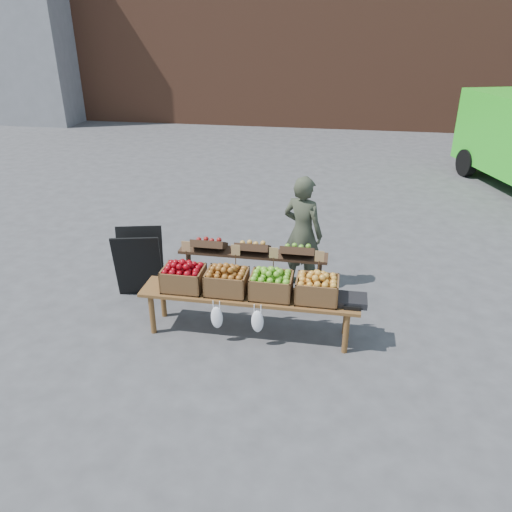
% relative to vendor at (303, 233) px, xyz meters
% --- Properties ---
extents(ground, '(80.00, 80.00, 0.00)m').
position_rel_vendor_xyz_m(ground, '(0.48, -1.13, -0.84)').
color(ground, '#464648').
extents(vendor, '(0.73, 0.62, 1.69)m').
position_rel_vendor_xyz_m(vendor, '(0.00, 0.00, 0.00)').
color(vendor, '#363B2B').
rests_on(vendor, ground).
extents(chalkboard_sign, '(0.71, 0.50, 0.98)m').
position_rel_vendor_xyz_m(chalkboard_sign, '(-2.25, -0.65, -0.35)').
color(chalkboard_sign, black).
rests_on(chalkboard_sign, ground).
extents(back_table, '(2.10, 0.44, 1.04)m').
position_rel_vendor_xyz_m(back_table, '(-0.61, -0.66, -0.32)').
color(back_table, '#362316').
rests_on(back_table, ground).
extents(display_bench, '(2.70, 0.56, 0.57)m').
position_rel_vendor_xyz_m(display_bench, '(-0.52, -1.38, -0.56)').
color(display_bench, brown).
rests_on(display_bench, ground).
extents(crate_golden_apples, '(0.50, 0.40, 0.28)m').
position_rel_vendor_xyz_m(crate_golden_apples, '(-1.35, -1.38, -0.13)').
color(crate_golden_apples, '#64040F').
rests_on(crate_golden_apples, display_bench).
extents(crate_russet_pears, '(0.50, 0.40, 0.28)m').
position_rel_vendor_xyz_m(crate_russet_pears, '(-0.80, -1.38, -0.13)').
color(crate_russet_pears, '#9F4F17').
rests_on(crate_russet_pears, display_bench).
extents(crate_red_apples, '(0.50, 0.40, 0.28)m').
position_rel_vendor_xyz_m(crate_red_apples, '(-0.25, -1.38, -0.13)').
color(crate_red_apples, '#529418').
rests_on(crate_red_apples, display_bench).
extents(crate_green_apples, '(0.50, 0.40, 0.28)m').
position_rel_vendor_xyz_m(crate_green_apples, '(0.30, -1.38, -0.13)').
color(crate_green_apples, gold).
rests_on(crate_green_apples, display_bench).
extents(weighing_scale, '(0.34, 0.30, 0.08)m').
position_rel_vendor_xyz_m(weighing_scale, '(0.73, -1.38, -0.23)').
color(weighing_scale, black).
rests_on(weighing_scale, display_bench).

